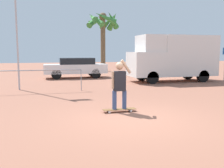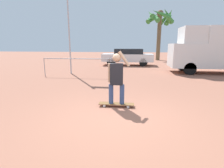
# 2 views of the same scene
# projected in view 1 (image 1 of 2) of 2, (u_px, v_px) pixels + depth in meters

# --- Properties ---
(ground_plane) EXTENTS (80.00, 80.00, 0.00)m
(ground_plane) POSITION_uv_depth(u_px,v_px,m) (133.00, 119.00, 7.21)
(ground_plane) COLOR #935B47
(skateboard) EXTENTS (1.08, 0.25, 0.09)m
(skateboard) POSITION_uv_depth(u_px,v_px,m) (119.00, 109.00, 8.03)
(skateboard) COLOR brown
(skateboard) RESTS_ON ground_plane
(person_skateboarder) EXTENTS (0.65, 0.25, 1.59)m
(person_skateboarder) POSITION_uv_depth(u_px,v_px,m) (119.00, 83.00, 7.92)
(person_skateboarder) COLOR #384C7A
(person_skateboarder) RESTS_ON skateboard
(camper_van) EXTENTS (5.65, 2.04, 2.97)m
(camper_van) POSITION_uv_depth(u_px,v_px,m) (174.00, 57.00, 16.25)
(camper_van) COLOR black
(camper_van) RESTS_ON ground_plane
(parked_car_white) EXTENTS (4.57, 1.72, 1.49)m
(parked_car_white) POSITION_uv_depth(u_px,v_px,m) (76.00, 67.00, 18.55)
(parked_car_white) COLOR black
(parked_car_white) RESTS_ON ground_plane
(palm_tree_near_van) EXTENTS (3.37, 3.33, 5.87)m
(palm_tree_near_van) POSITION_uv_depth(u_px,v_px,m) (103.00, 24.00, 24.55)
(palm_tree_near_van) COLOR brown
(palm_tree_near_van) RESTS_ON ground_plane
(flagpole) EXTENTS (0.88, 0.12, 6.02)m
(flagpole) POSITION_uv_depth(u_px,v_px,m) (17.00, 22.00, 12.33)
(flagpole) COLOR #B7B7BC
(flagpole) RESTS_ON ground_plane
(plaza_railing_segment) EXTENTS (4.35, 0.05, 1.08)m
(plaza_railing_segment) POSITION_uv_depth(u_px,v_px,m) (36.00, 73.00, 11.88)
(plaza_railing_segment) COLOR #99999E
(plaza_railing_segment) RESTS_ON ground_plane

